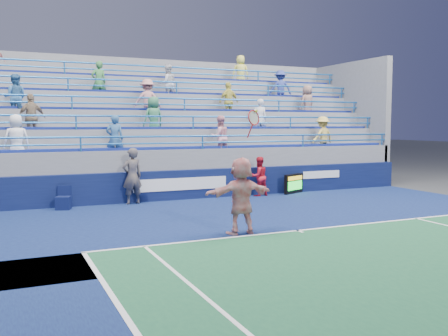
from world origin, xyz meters
name	(u,v)px	position (x,y,z in m)	size (l,w,h in m)	color
ground	(298,231)	(0.00, 0.00, 0.00)	(120.00, 120.00, 0.00)	#333538
sponsor_wall	(205,184)	(0.00, 6.50, 0.55)	(18.00, 0.32, 1.10)	#0A123B
bleacher_stand	(173,152)	(0.00, 10.27, 1.55)	(18.00, 5.60, 6.13)	slate
serve_speed_board	(294,184)	(3.73, 6.15, 0.40)	(1.10, 0.59, 0.80)	black
judge_chair	(63,202)	(-5.20, 5.97, 0.25)	(0.56, 0.58, 0.79)	#0D153F
tennis_player	(241,196)	(-1.50, 0.32, 0.99)	(1.84, 0.61, 3.16)	white
line_judge	(132,176)	(-2.87, 6.13, 0.99)	(0.72, 0.47, 1.98)	#131835
ball_girl	(259,177)	(2.11, 6.11, 0.77)	(0.75, 0.58, 1.54)	red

